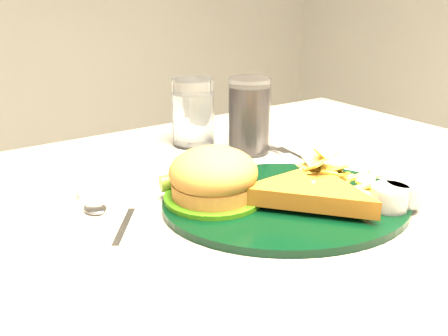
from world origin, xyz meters
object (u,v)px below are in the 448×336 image
Objects in this scene: cola_glass at (249,116)px; fork_napkin at (307,162)px; dinner_plate at (287,180)px; water_glass at (193,113)px.

fork_napkin is at bearing -69.71° from cola_glass.
dinner_plate is at bearing -134.35° from fork_napkin.
dinner_plate is 0.32m from water_glass.
fork_napkin is at bearing -64.33° from water_glass.
cola_glass reaches higher than dinner_plate.
fork_napkin is at bearing 62.26° from dinner_plate.
cola_glass is 0.14m from fork_napkin.
cola_glass is at bearing 90.61° from dinner_plate.
water_glass is 0.92× the size of cola_glass.
cola_glass is 0.89× the size of fork_napkin.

